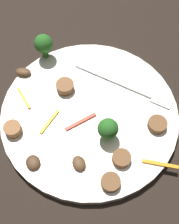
{
  "coord_description": "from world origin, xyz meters",
  "views": [
    {
      "loc": [
        0.02,
        -0.23,
        0.44
      ],
      "look_at": [
        0.0,
        0.0,
        0.01
      ],
      "focal_mm": 47.17,
      "sensor_mm": 36.0,
      "label": 1
    }
  ],
  "objects_px": {
    "broccoli_floret_1": "(44,44)",
    "fork": "(130,88)",
    "mushroom_2": "(33,162)",
    "pepper_strip_1": "(81,122)",
    "pepper_strip_3": "(24,98)",
    "sausage_slice_0": "(65,87)",
    "sausage_slice_3": "(121,158)",
    "broccoli_floret_0": "(108,129)",
    "mushroom_1": "(23,72)",
    "mushroom_0": "(79,163)",
    "pepper_strip_0": "(160,164)",
    "plate": "(90,114)",
    "pepper_strip_2": "(49,121)",
    "sausage_slice_1": "(13,129)",
    "sausage_slice_4": "(111,182)",
    "sausage_slice_2": "(157,124)"
  },
  "relations": [
    {
      "from": "mushroom_1",
      "to": "pepper_strip_2",
      "type": "xyz_separation_m",
      "value": [
        0.06,
        -0.09,
        -0.0
      ]
    },
    {
      "from": "mushroom_1",
      "to": "pepper_strip_3",
      "type": "bearing_deg",
      "value": -78.53
    },
    {
      "from": "sausage_slice_0",
      "to": "mushroom_1",
      "type": "xyz_separation_m",
      "value": [
        -0.08,
        0.03,
        -0.0
      ]
    },
    {
      "from": "sausage_slice_0",
      "to": "mushroom_0",
      "type": "bearing_deg",
      "value": -74.4
    },
    {
      "from": "sausage_slice_0",
      "to": "sausage_slice_4",
      "type": "height_order",
      "value": "sausage_slice_0"
    },
    {
      "from": "fork",
      "to": "pepper_strip_3",
      "type": "bearing_deg",
      "value": -145.52
    },
    {
      "from": "mushroom_1",
      "to": "pepper_strip_0",
      "type": "height_order",
      "value": "mushroom_1"
    },
    {
      "from": "broccoli_floret_0",
      "to": "mushroom_0",
      "type": "bearing_deg",
      "value": -128.52
    },
    {
      "from": "sausage_slice_1",
      "to": "pepper_strip_2",
      "type": "distance_m",
      "value": 0.06
    },
    {
      "from": "sausage_slice_0",
      "to": "mushroom_1",
      "type": "height_order",
      "value": "sausage_slice_0"
    },
    {
      "from": "broccoli_floret_0",
      "to": "pepper_strip_3",
      "type": "bearing_deg",
      "value": 158.11
    },
    {
      "from": "sausage_slice_0",
      "to": "sausage_slice_4",
      "type": "relative_size",
      "value": 1.06
    },
    {
      "from": "pepper_strip_0",
      "to": "mushroom_1",
      "type": "bearing_deg",
      "value": 147.8
    },
    {
      "from": "broccoli_floret_1",
      "to": "mushroom_0",
      "type": "relative_size",
      "value": 2.02
    },
    {
      "from": "plate",
      "to": "pepper_strip_3",
      "type": "height_order",
      "value": "pepper_strip_3"
    },
    {
      "from": "sausage_slice_3",
      "to": "mushroom_1",
      "type": "relative_size",
      "value": 1.03
    },
    {
      "from": "sausage_slice_1",
      "to": "pepper_strip_2",
      "type": "bearing_deg",
      "value": 21.0
    },
    {
      "from": "plate",
      "to": "sausage_slice_0",
      "type": "xyz_separation_m",
      "value": [
        -0.04,
        0.04,
        0.01
      ]
    },
    {
      "from": "fork",
      "to": "sausage_slice_1",
      "type": "height_order",
      "value": "sausage_slice_1"
    },
    {
      "from": "sausage_slice_1",
      "to": "fork",
      "type": "bearing_deg",
      "value": 28.12
    },
    {
      "from": "sausage_slice_1",
      "to": "mushroom_0",
      "type": "height_order",
      "value": "sausage_slice_1"
    },
    {
      "from": "sausage_slice_3",
      "to": "mushroom_2",
      "type": "bearing_deg",
      "value": -172.7
    },
    {
      "from": "sausage_slice_2",
      "to": "pepper_strip_2",
      "type": "height_order",
      "value": "sausage_slice_2"
    },
    {
      "from": "broccoli_floret_0",
      "to": "sausage_slice_4",
      "type": "relative_size",
      "value": 1.53
    },
    {
      "from": "broccoli_floret_0",
      "to": "mushroom_1",
      "type": "xyz_separation_m",
      "value": [
        -0.15,
        0.11,
        -0.02
      ]
    },
    {
      "from": "broccoli_floret_0",
      "to": "sausage_slice_3",
      "type": "relative_size",
      "value": 1.53
    },
    {
      "from": "sausage_slice_4",
      "to": "fork",
      "type": "bearing_deg",
      "value": 81.6
    },
    {
      "from": "mushroom_0",
      "to": "pepper_strip_2",
      "type": "relative_size",
      "value": 0.5
    },
    {
      "from": "fork",
      "to": "broccoli_floret_0",
      "type": "bearing_deg",
      "value": -86.75
    },
    {
      "from": "broccoli_floret_0",
      "to": "sausage_slice_1",
      "type": "bearing_deg",
      "value": -178.7
    },
    {
      "from": "plate",
      "to": "sausage_slice_2",
      "type": "distance_m",
      "value": 0.11
    },
    {
      "from": "broccoli_floret_1",
      "to": "sausage_slice_0",
      "type": "xyz_separation_m",
      "value": [
        0.04,
        -0.07,
        -0.02
      ]
    },
    {
      "from": "broccoli_floret_1",
      "to": "pepper_strip_0",
      "type": "distance_m",
      "value": 0.28
    },
    {
      "from": "fork",
      "to": "sausage_slice_0",
      "type": "relative_size",
      "value": 5.65
    },
    {
      "from": "pepper_strip_0",
      "to": "mushroom_2",
      "type": "bearing_deg",
      "value": -175.71
    },
    {
      "from": "sausage_slice_0",
      "to": "sausage_slice_3",
      "type": "distance_m",
      "value": 0.16
    },
    {
      "from": "plate",
      "to": "pepper_strip_1",
      "type": "distance_m",
      "value": 0.03
    },
    {
      "from": "sausage_slice_0",
      "to": "sausage_slice_1",
      "type": "height_order",
      "value": "same"
    },
    {
      "from": "mushroom_0",
      "to": "pepper_strip_0",
      "type": "relative_size",
      "value": 0.45
    },
    {
      "from": "pepper_strip_1",
      "to": "pepper_strip_3",
      "type": "bearing_deg",
      "value": 159.93
    },
    {
      "from": "broccoli_floret_0",
      "to": "sausage_slice_2",
      "type": "bearing_deg",
      "value": 17.43
    },
    {
      "from": "broccoli_floret_1",
      "to": "mushroom_1",
      "type": "bearing_deg",
      "value": -127.17
    },
    {
      "from": "broccoli_floret_1",
      "to": "pepper_strip_0",
      "type": "bearing_deg",
      "value": -43.46
    },
    {
      "from": "broccoli_floret_1",
      "to": "fork",
      "type": "bearing_deg",
      "value": -20.84
    },
    {
      "from": "plate",
      "to": "broccoli_floret_0",
      "type": "relative_size",
      "value": 6.71
    },
    {
      "from": "sausage_slice_0",
      "to": "sausage_slice_4",
      "type": "xyz_separation_m",
      "value": [
        0.08,
        -0.16,
        -0.0
      ]
    },
    {
      "from": "broccoli_floret_0",
      "to": "pepper_strip_2",
      "type": "relative_size",
      "value": 0.9
    },
    {
      "from": "broccoli_floret_0",
      "to": "pepper_strip_0",
      "type": "distance_m",
      "value": 0.09
    },
    {
      "from": "mushroom_2",
      "to": "pepper_strip_1",
      "type": "relative_size",
      "value": 0.43
    },
    {
      "from": "pepper_strip_2",
      "to": "broccoli_floret_0",
      "type": "bearing_deg",
      "value": -10.52
    }
  ]
}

